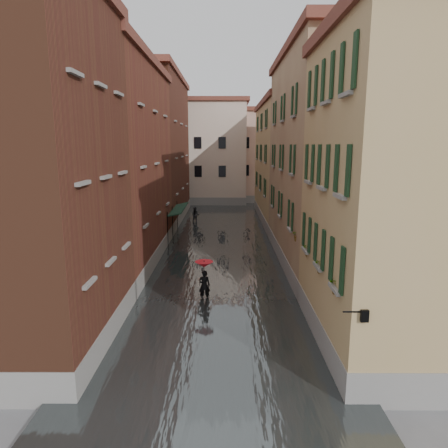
{
  "coord_description": "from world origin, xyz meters",
  "views": [
    {
      "loc": [
        0.43,
        -16.58,
        7.73
      ],
      "look_at": [
        0.33,
        7.25,
        3.0
      ],
      "focal_mm": 32.0,
      "sensor_mm": 36.0,
      "label": 1
    }
  ],
  "objects": [
    {
      "name": "ground",
      "position": [
        0.0,
        0.0,
        0.0
      ],
      "size": [
        120.0,
        120.0,
        0.0
      ],
      "primitive_type": "plane",
      "color": "#5A595C",
      "rests_on": "ground"
    },
    {
      "name": "building_left_far",
      "position": [
        -7.0,
        24.0,
        7.0
      ],
      "size": [
        6.0,
        16.0,
        14.0
      ],
      "primitive_type": "cube",
      "color": "brown",
      "rests_on": "ground"
    },
    {
      "name": "building_end_cream",
      "position": [
        -3.0,
        38.0,
        6.5
      ],
      "size": [
        12.0,
        9.0,
        13.0
      ],
      "primitive_type": "cube",
      "color": "beige",
      "rests_on": "ground"
    },
    {
      "name": "building_end_pink",
      "position": [
        6.0,
        40.0,
        6.0
      ],
      "size": [
        10.0,
        9.0,
        12.0
      ],
      "primitive_type": "cube",
      "color": "#C9A58D",
      "rests_on": "ground"
    },
    {
      "name": "building_right_far",
      "position": [
        7.0,
        24.0,
        5.75
      ],
      "size": [
        6.0,
        16.0,
        11.5
      ],
      "primitive_type": "cube",
      "color": "tan",
      "rests_on": "ground"
    },
    {
      "name": "building_left_mid",
      "position": [
        -7.0,
        9.0,
        6.25
      ],
      "size": [
        6.0,
        14.0,
        12.5
      ],
      "primitive_type": "cube",
      "color": "brown",
      "rests_on": "ground"
    },
    {
      "name": "wall_lantern",
      "position": [
        4.33,
        -6.0,
        3.01
      ],
      "size": [
        0.71,
        0.22,
        0.35
      ],
      "color": "black",
      "rests_on": "ground"
    },
    {
      "name": "floodwater",
      "position": [
        0.0,
        13.0,
        0.1
      ],
      "size": [
        10.0,
        60.0,
        0.2
      ],
      "primitive_type": "cube",
      "color": "#3E4444",
      "rests_on": "ground"
    },
    {
      "name": "window_planters",
      "position": [
        4.12,
        -0.61,
        3.51
      ],
      "size": [
        0.59,
        8.17,
        0.84
      ],
      "color": "#9B4F32",
      "rests_on": "ground"
    },
    {
      "name": "building_right_near",
      "position": [
        7.0,
        -2.0,
        5.75
      ],
      "size": [
        6.0,
        8.0,
        11.5
      ],
      "primitive_type": "cube",
      "color": "tan",
      "rests_on": "ground"
    },
    {
      "name": "building_left_near",
      "position": [
        -7.0,
        -2.0,
        6.5
      ],
      "size": [
        6.0,
        8.0,
        13.0
      ],
      "primitive_type": "cube",
      "color": "brown",
      "rests_on": "ground"
    },
    {
      "name": "awning_far",
      "position": [
        -3.48,
        17.31,
        2.48
      ],
      "size": [
        1.09,
        3.36,
        2.8
      ],
      "color": "#163222",
      "rests_on": "ground"
    },
    {
      "name": "pedestrian_far",
      "position": [
        -2.59,
        22.67,
        0.83
      ],
      "size": [
        0.81,
        0.63,
        1.65
      ],
      "primitive_type": "imported",
      "rotation": [
        0.0,
        0.0,
        -0.01
      ],
      "color": "black",
      "rests_on": "ground"
    },
    {
      "name": "awning_near",
      "position": [
        -3.49,
        14.26,
        2.46
      ],
      "size": [
        1.09,
        2.81,
        2.8
      ],
      "color": "#163222",
      "rests_on": "ground"
    },
    {
      "name": "pedestrian_main",
      "position": [
        -0.64,
        2.42,
        1.25
      ],
      "size": [
        0.93,
        0.93,
        2.06
      ],
      "color": "black",
      "rests_on": "ground"
    },
    {
      "name": "building_right_mid",
      "position": [
        7.0,
        9.0,
        6.5
      ],
      "size": [
        6.0,
        14.0,
        13.0
      ],
      "primitive_type": "cube",
      "color": "tan",
      "rests_on": "ground"
    }
  ]
}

